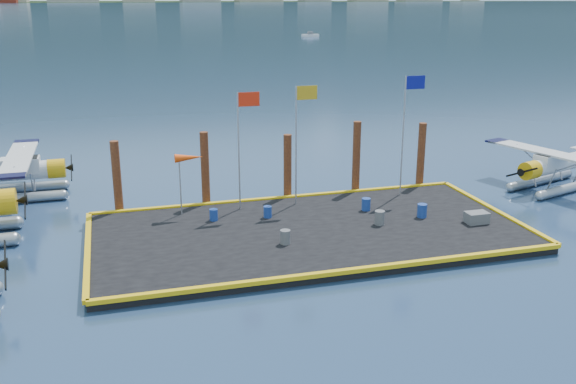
% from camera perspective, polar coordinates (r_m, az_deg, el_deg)
% --- Properties ---
extents(ground, '(4000.00, 4000.00, 0.00)m').
position_cam_1_polar(ground, '(30.44, 1.84, -4.02)').
color(ground, navy).
rests_on(ground, ground).
extents(dock, '(20.00, 10.00, 0.40)m').
position_cam_1_polar(dock, '(30.36, 1.84, -3.66)').
color(dock, black).
rests_on(dock, ground).
extents(dock_bumpers, '(20.25, 10.25, 0.18)m').
position_cam_1_polar(dock_bumpers, '(30.26, 1.85, -3.15)').
color(dock_bumpers, gold).
rests_on(dock_bumpers, dock).
extents(seaplane_c, '(8.10, 8.92, 3.19)m').
position_cam_1_polar(seaplane_c, '(38.87, -23.15, 1.46)').
color(seaplane_c, '#8F959C').
rests_on(seaplane_c, ground).
extents(seaplane_d, '(7.94, 8.50, 3.04)m').
position_cam_1_polar(seaplane_d, '(40.46, 22.50, 2.02)').
color(seaplane_d, '#8F959C').
rests_on(seaplane_d, ground).
extents(drum_0, '(0.40, 0.40, 0.57)m').
position_cam_1_polar(drum_0, '(31.55, -6.63, -2.02)').
color(drum_0, navy).
rests_on(drum_0, dock).
extents(drum_1, '(0.48, 0.48, 0.68)m').
position_cam_1_polar(drum_1, '(31.08, 8.15, -2.27)').
color(drum_1, '#535458').
rests_on(drum_1, dock).
extents(drum_2, '(0.47, 0.47, 0.67)m').
position_cam_1_polar(drum_2, '(32.47, 11.83, -1.63)').
color(drum_2, navy).
rests_on(drum_2, dock).
extents(drum_3, '(0.45, 0.45, 0.64)m').
position_cam_1_polar(drum_3, '(28.43, -0.24, -4.02)').
color(drum_3, '#535458').
rests_on(drum_3, dock).
extents(drum_4, '(0.45, 0.45, 0.63)m').
position_cam_1_polar(drum_4, '(33.03, 6.95, -1.09)').
color(drum_4, navy).
rests_on(drum_4, dock).
extents(drum_5, '(0.40, 0.40, 0.57)m').
position_cam_1_polar(drum_5, '(31.77, -1.82, -1.77)').
color(drum_5, navy).
rests_on(drum_5, dock).
extents(crate, '(1.07, 0.71, 0.54)m').
position_cam_1_polar(crate, '(32.32, 16.42, -2.19)').
color(crate, '#535458').
rests_on(crate, dock).
extents(flagpole_red, '(1.14, 0.08, 6.00)m').
position_cam_1_polar(flagpole_red, '(32.15, -4.07, 5.29)').
color(flagpole_red, '#96949C').
rests_on(flagpole_red, dock).
extents(flagpole_yellow, '(1.14, 0.08, 6.20)m').
position_cam_1_polar(flagpole_yellow, '(32.86, 1.07, 5.79)').
color(flagpole_yellow, '#96949C').
rests_on(flagpole_yellow, dock).
extents(flagpole_blue, '(1.14, 0.08, 6.50)m').
position_cam_1_polar(flagpole_blue, '(35.01, 10.56, 6.51)').
color(flagpole_blue, '#96949C').
rests_on(flagpole_blue, dock).
extents(windsock, '(1.40, 0.44, 3.12)m').
position_cam_1_polar(windsock, '(31.99, -8.82, 2.92)').
color(windsock, '#96949C').
rests_on(windsock, dock).
extents(piling_0, '(0.44, 0.44, 4.00)m').
position_cam_1_polar(piling_0, '(33.64, -14.96, 1.07)').
color(piling_0, '#411F12').
rests_on(piling_0, ground).
extents(piling_1, '(0.44, 0.44, 4.20)m').
position_cam_1_polar(piling_1, '(33.94, -7.37, 1.84)').
color(piling_1, '#411F12').
rests_on(piling_1, ground).
extents(piling_2, '(0.44, 0.44, 3.80)m').
position_cam_1_polar(piling_2, '(34.90, -0.04, 2.07)').
color(piling_2, '#411F12').
rests_on(piling_2, ground).
extents(piling_3, '(0.44, 0.44, 4.30)m').
position_cam_1_polar(piling_3, '(36.09, 6.09, 2.90)').
color(piling_3, '#411F12').
rests_on(piling_3, ground).
extents(piling_4, '(0.44, 0.44, 4.00)m').
position_cam_1_polar(piling_4, '(37.78, 11.73, 3.04)').
color(piling_4, '#411F12').
rests_on(piling_4, ground).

